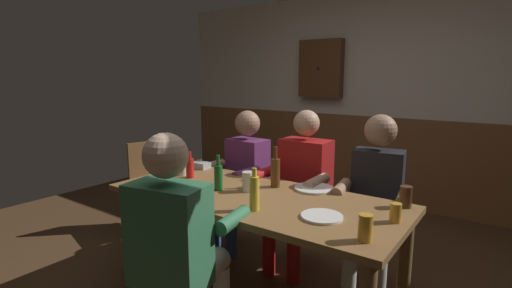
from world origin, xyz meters
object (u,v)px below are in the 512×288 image
at_px(bottle_1, 275,172).
at_px(condiment_caddy, 201,165).
at_px(plate_0, 314,188).
at_px(person_1, 301,182).
at_px(pint_glass_2, 182,168).
at_px(person_3, 177,236).
at_px(wall_dart_cabinet, 321,68).
at_px(chair_empty_near_right, 154,183).
at_px(pint_glass_5, 396,213).
at_px(bottle_0, 190,167).
at_px(pint_glass_1, 166,170).
at_px(pint_glass_4, 406,197).
at_px(dining_table, 253,209).
at_px(pint_glass_0, 365,228).
at_px(pint_glass_3, 248,182).
at_px(table_candle, 255,175).
at_px(bottle_3, 254,192).
at_px(person_2, 375,196).
at_px(plate_1, 322,216).
at_px(person_0, 242,172).
at_px(bottle_2, 218,177).

bearing_deg(bottle_1, condiment_caddy, 172.98).
bearing_deg(plate_0, person_1, 131.23).
bearing_deg(pint_glass_2, person_3, -45.15).
height_order(person_3, wall_dart_cabinet, wall_dart_cabinet).
relative_size(chair_empty_near_right, pint_glass_5, 8.49).
xyz_separation_m(bottle_0, pint_glass_1, (-0.18, -0.08, -0.03)).
distance_m(pint_glass_4, wall_dart_cabinet, 2.75).
bearing_deg(dining_table, pint_glass_0, -17.33).
xyz_separation_m(pint_glass_1, pint_glass_3, (0.74, 0.07, 0.01)).
bearing_deg(chair_empty_near_right, person_3, 69.73).
distance_m(table_candle, condiment_caddy, 0.58).
relative_size(bottle_0, bottle_3, 0.81).
height_order(dining_table, pint_glass_4, pint_glass_4).
distance_m(condiment_caddy, plate_0, 1.06).
bearing_deg(pint_glass_1, person_2, 25.09).
bearing_deg(pint_glass_2, pint_glass_0, -12.34).
bearing_deg(pint_glass_4, dining_table, -159.14).
height_order(dining_table, plate_1, plate_1).
bearing_deg(pint_glass_0, pint_glass_5, 81.45).
relative_size(person_0, condiment_caddy, 8.72).
relative_size(person_0, bottle_1, 4.25).
relative_size(person_2, person_3, 1.01).
distance_m(person_2, pint_glass_1, 1.56).
relative_size(person_3, chair_empty_near_right, 1.42).
distance_m(plate_1, bottle_2, 0.80).
bearing_deg(person_3, bottle_3, 54.98).
bearing_deg(pint_glass_2, pint_glass_1, -120.16).
xyz_separation_m(person_0, chair_empty_near_right, (-0.92, -0.24, -0.20)).
xyz_separation_m(person_0, pint_glass_1, (-0.23, -0.67, 0.13)).
bearing_deg(bottle_1, bottle_2, -133.37).
bearing_deg(plate_0, person_2, 42.55).
bearing_deg(pint_glass_3, person_0, 130.63).
relative_size(person_0, person_3, 0.98).
xyz_separation_m(pint_glass_0, wall_dart_cabinet, (-1.57, 2.69, 0.80)).
bearing_deg(pint_glass_4, pint_glass_1, -167.98).
bearing_deg(pint_glass_0, person_2, 105.30).
relative_size(chair_empty_near_right, bottle_3, 3.51).
xyz_separation_m(chair_empty_near_right, bottle_1, (1.53, -0.18, 0.38)).
height_order(condiment_caddy, pint_glass_1, pint_glass_1).
distance_m(person_2, plate_1, 0.75).
height_order(person_3, plate_0, person_3).
distance_m(chair_empty_near_right, bottle_2, 1.39).
xyz_separation_m(person_1, pint_glass_1, (-0.82, -0.67, 0.12)).
distance_m(person_2, plate_0, 0.45).
distance_m(bottle_2, pint_glass_1, 0.57).
height_order(plate_0, bottle_3, bottle_3).
relative_size(person_1, pint_glass_3, 9.38).
height_order(condiment_caddy, plate_1, condiment_caddy).
xyz_separation_m(bottle_1, pint_glass_0, (0.82, -0.50, -0.04)).
relative_size(table_candle, bottle_2, 0.33).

